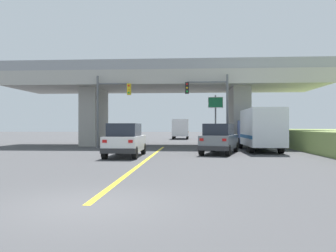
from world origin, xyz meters
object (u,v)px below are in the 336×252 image
object	(u,v)px
highway_sign	(216,110)
semi_truck_distant	(181,129)
suv_lead	(125,140)
suv_crossing	(219,139)
traffic_signal_nearside	(213,101)
box_truck	(260,129)
traffic_signal_farside	(108,102)

from	to	relation	value
highway_sign	semi_truck_distant	xyz separation A→B (m)	(-3.72, 19.06, -1.84)
suv_lead	suv_crossing	world-z (taller)	same
highway_sign	traffic_signal_nearside	bearing A→B (deg)	-97.73
suv_lead	box_truck	xyz separation A→B (m)	(9.11, 5.23, 0.62)
suv_crossing	traffic_signal_nearside	xyz separation A→B (m)	(-0.04, 5.31, 2.94)
suv_crossing	highway_sign	distance (m)	8.38
suv_crossing	highway_sign	world-z (taller)	highway_sign
box_truck	highway_sign	distance (m)	6.34
suv_crossing	traffic_signal_nearside	size ratio (longest dim) A/B	0.84
box_truck	suv_lead	bearing A→B (deg)	-150.13
box_truck	semi_truck_distant	distance (m)	25.31
suv_crossing	traffic_signal_farside	distance (m)	10.79
highway_sign	semi_truck_distant	size ratio (longest dim) A/B	0.72
suv_lead	traffic_signal_nearside	bearing A→B (deg)	53.34
traffic_signal_farside	highway_sign	size ratio (longest dim) A/B	1.31
traffic_signal_nearside	suv_lead	bearing A→B (deg)	-126.66
traffic_signal_farside	highway_sign	world-z (taller)	traffic_signal_farside
suv_crossing	highway_sign	size ratio (longest dim) A/B	1.11
suv_lead	semi_truck_distant	bearing A→B (deg)	85.16
box_truck	highway_sign	bearing A→B (deg)	118.23
box_truck	traffic_signal_farside	world-z (taller)	traffic_signal_farside
traffic_signal_nearside	highway_sign	distance (m)	2.82
suv_lead	semi_truck_distant	size ratio (longest dim) A/B	0.71
suv_crossing	semi_truck_distant	xyz separation A→B (m)	(-3.39, 27.10, 0.51)
suv_lead	traffic_signal_nearside	size ratio (longest dim) A/B	0.76
suv_lead	suv_crossing	bearing A→B (deg)	23.51
traffic_signal_farside	highway_sign	distance (m)	9.62
highway_sign	semi_truck_distant	distance (m)	19.51
box_truck	highway_sign	size ratio (longest dim) A/B	1.60
suv_crossing	traffic_signal_farside	world-z (taller)	traffic_signal_farside
suv_crossing	traffic_signal_nearside	world-z (taller)	traffic_signal_nearside
traffic_signal_nearside	highway_sign	world-z (taller)	traffic_signal_nearside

